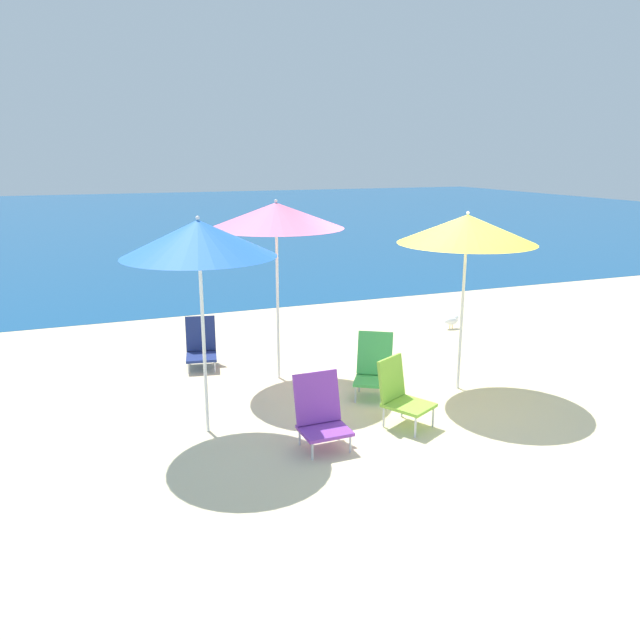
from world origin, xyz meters
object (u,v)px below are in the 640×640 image
object	(u,v)px
beach_umbrella_pink	(276,216)
beach_umbrella_yellow	(467,229)
beach_umbrella_blue	(199,239)
seagull	(452,321)
beach_chair_navy	(201,345)
beach_chair_green	(374,366)
beach_chair_lime	(400,393)
beach_chair_purple	(320,412)

from	to	relation	value
beach_umbrella_pink	beach_umbrella_yellow	xyz separation A→B (m)	(2.06, -1.21, -0.13)
beach_umbrella_blue	seagull	xyz separation A→B (m)	(4.80, 2.63, -1.98)
beach_chair_navy	seagull	xyz separation A→B (m)	(4.45, 0.39, -0.16)
beach_chair_green	beach_umbrella_pink	bearing A→B (deg)	164.01
beach_umbrella_blue	seagull	size ratio (longest dim) A/B	8.75
beach_umbrella_yellow	beach_chair_green	xyz separation A→B (m)	(-1.13, 0.19, -1.68)
beach_chair_navy	beach_chair_lime	bearing A→B (deg)	-48.23
beach_chair_purple	beach_chair_green	size ratio (longest dim) A/B	0.96
beach_umbrella_yellow	beach_chair_lime	world-z (taller)	beach_umbrella_yellow
beach_umbrella_blue	beach_chair_navy	bearing A→B (deg)	81.06
beach_umbrella_yellow	beach_chair_green	distance (m)	2.04
beach_umbrella_pink	beach_chair_lime	world-z (taller)	beach_umbrella_pink
beach_umbrella_yellow	beach_chair_navy	bearing A→B (deg)	144.46
seagull	beach_chair_green	bearing A→B (deg)	-138.73
beach_chair_navy	beach_umbrella_yellow	bearing A→B (deg)	-24.84
beach_chair_purple	seagull	distance (m)	5.06
beach_chair_green	beach_chair_lime	size ratio (longest dim) A/B	1.04
beach_umbrella_yellow	seagull	bearing A→B (deg)	58.99
beach_umbrella_blue	beach_umbrella_pink	bearing A→B (deg)	47.28
beach_chair_purple	beach_chair_navy	world-z (taller)	beach_chair_purple
beach_umbrella_pink	beach_chair_navy	world-z (taller)	beach_umbrella_pink
beach_chair_lime	seagull	bearing A→B (deg)	21.33
beach_chair_lime	beach_umbrella_yellow	bearing A→B (deg)	2.02
beach_chair_navy	seagull	bearing A→B (deg)	15.76
beach_umbrella_pink	beach_chair_green	world-z (taller)	beach_umbrella_pink
beach_umbrella_blue	beach_chair_purple	world-z (taller)	beach_umbrella_blue
beach_chair_purple	beach_chair_navy	xyz separation A→B (m)	(-0.69, 2.98, -0.05)
seagull	beach_umbrella_blue	bearing A→B (deg)	-151.29
beach_chair_green	beach_chair_navy	size ratio (longest dim) A/B	1.13
beach_chair_lime	beach_chair_green	bearing A→B (deg)	54.65
beach_umbrella_pink	beach_chair_purple	world-z (taller)	beach_umbrella_pink
beach_umbrella_pink	beach_chair_lime	bearing A→B (deg)	-67.04
beach_umbrella_pink	seagull	bearing A→B (deg)	19.89
beach_umbrella_blue	beach_chair_purple	bearing A→B (deg)	-35.78
beach_umbrella_pink	seagull	world-z (taller)	beach_umbrella_pink
beach_chair_green	seagull	world-z (taller)	beach_chair_green
beach_chair_lime	seagull	xyz separation A→B (m)	(2.74, 3.22, -0.24)
beach_umbrella_blue	beach_chair_green	xyz separation A→B (m)	(2.17, 0.32, -1.74)
beach_umbrella_blue	beach_chair_navy	world-z (taller)	beach_umbrella_blue
beach_umbrella_pink	beach_umbrella_yellow	distance (m)	2.39
beach_umbrella_pink	beach_umbrella_blue	size ratio (longest dim) A/B	1.02
beach_umbrella_blue	seagull	bearing A→B (deg)	28.71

